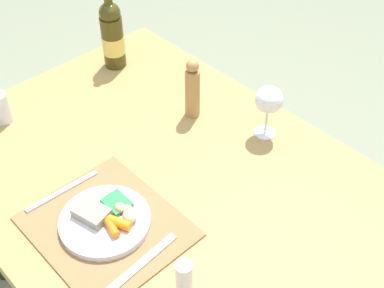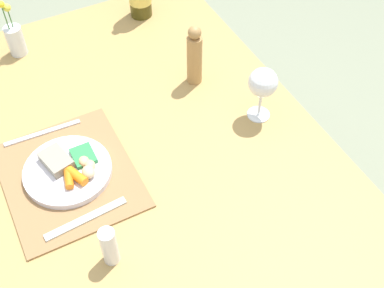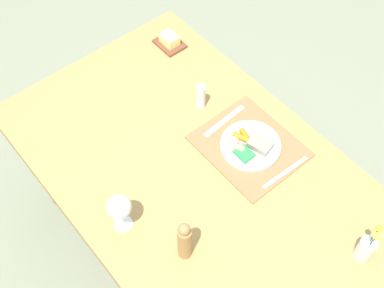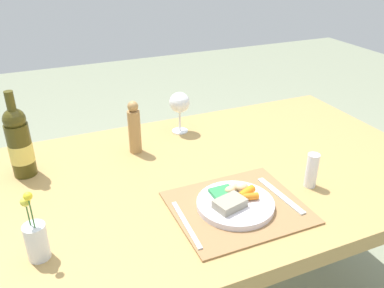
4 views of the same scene
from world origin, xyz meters
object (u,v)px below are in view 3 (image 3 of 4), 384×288
object	(u,v)px
dinner_plate	(250,145)
flower_vase	(366,248)
salt_shaker	(201,97)
pepper_mill	(184,241)
dining_table	(196,181)
knife	(224,121)
fork	(285,172)
butter_dish	(170,41)
wine_glass	(119,207)

from	to	relation	value
dinner_plate	flower_vase	bearing A→B (deg)	178.60
salt_shaker	pepper_mill	distance (m)	0.64
dining_table	knife	xyz separation A→B (m)	(0.09, -0.23, 0.10)
fork	butter_dish	world-z (taller)	butter_dish
fork	butter_dish	size ratio (longest dim) A/B	1.66
dinner_plate	butter_dish	world-z (taller)	butter_dish
wine_glass	pepper_mill	bearing A→B (deg)	-155.97
dining_table	butter_dish	bearing A→B (deg)	-29.87
wine_glass	flower_vase	bearing A→B (deg)	-137.79
fork	salt_shaker	distance (m)	0.45
salt_shaker	wine_glass	bearing A→B (deg)	113.06
fork	wine_glass	bearing A→B (deg)	72.19
butter_dish	pepper_mill	distance (m)	0.99
salt_shaker	dinner_plate	bearing A→B (deg)	-178.19
dinner_plate	knife	xyz separation A→B (m)	(0.16, -0.01, -0.01)
knife	pepper_mill	world-z (taller)	pepper_mill
dinner_plate	knife	size ratio (longest dim) A/B	1.08
pepper_mill	fork	bearing A→B (deg)	-89.60
dinner_plate	flower_vase	size ratio (longest dim) A/B	1.15
salt_shaker	flower_vase	bearing A→B (deg)	179.68
dinner_plate	fork	distance (m)	0.17
fork	knife	bearing A→B (deg)	4.79
dinner_plate	dining_table	bearing A→B (deg)	73.97
dinner_plate	wine_glass	bearing A→B (deg)	85.14
dinner_plate	wine_glass	world-z (taller)	wine_glass
dinner_plate	fork	world-z (taller)	dinner_plate
fork	knife	size ratio (longest dim) A/B	1.01
dining_table	pepper_mill	bearing A→B (deg)	133.67
fork	knife	distance (m)	0.32
fork	salt_shaker	world-z (taller)	salt_shaker
dining_table	butter_dish	world-z (taller)	butter_dish
fork	pepper_mill	distance (m)	0.49
dinner_plate	knife	bearing A→B (deg)	-3.44
dinner_plate	pepper_mill	xyz separation A→B (m)	(-0.17, 0.46, 0.08)
dinner_plate	pepper_mill	distance (m)	0.50
dining_table	fork	size ratio (longest dim) A/B	7.01
butter_dish	flower_vase	bearing A→B (deg)	173.90
flower_vase	wine_glass	world-z (taller)	flower_vase
salt_shaker	butter_dish	xyz separation A→B (m)	(0.36, -0.12, -0.04)
butter_dish	fork	bearing A→B (deg)	173.52
dining_table	salt_shaker	size ratio (longest dim) A/B	13.05
knife	pepper_mill	size ratio (longest dim) A/B	1.05
dinner_plate	salt_shaker	world-z (taller)	salt_shaker
knife	flower_vase	world-z (taller)	flower_vase
knife	butter_dish	distance (m)	0.49
butter_dish	dining_table	bearing A→B (deg)	150.13
knife	wine_glass	size ratio (longest dim) A/B	1.25
salt_shaker	flower_vase	size ratio (longest dim) A/B	0.58
fork	wine_glass	xyz separation A→B (m)	(0.21, 0.58, 0.12)
wine_glass	salt_shaker	bearing A→B (deg)	-66.94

